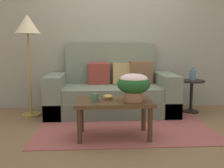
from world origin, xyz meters
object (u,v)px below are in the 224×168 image
Objects in this scene: coffee_table at (114,106)px; coffee_mug at (95,98)px; potted_plant at (134,84)px; table_vase at (193,75)px; side_table at (191,90)px; floor_lamp at (28,31)px; couch at (112,93)px; snack_bowl at (108,97)px.

coffee_table is 7.32× the size of coffee_mug.
coffee_mug is (-0.46, 0.01, -0.16)m from potted_plant.
potted_plant is at bearing -134.51° from table_vase.
potted_plant is at bearing -1.57° from coffee_mug.
floor_lamp is at bearing -179.14° from side_table.
table_vase is (0.01, -0.00, 0.26)m from side_table.
potted_plant is at bearing -134.28° from side_table.
potted_plant is (0.18, -1.26, 0.34)m from couch.
snack_bowl is at bearing 156.58° from potted_plant.
coffee_mug is (-0.28, -1.24, 0.18)m from couch.
table_vase is at bearing 45.49° from potted_plant.
couch is 3.78× the size of side_table.
potted_plant reaches higher than table_vase.
floor_lamp is at bearing -179.15° from table_vase.
couch is at bearing 177.57° from table_vase.
snack_bowl is (-0.12, -1.13, 0.16)m from couch.
coffee_table is at bearing 163.71° from potted_plant.
floor_lamp reaches higher than table_vase.
potted_plant reaches higher than snack_bowl.
couch is 1.31m from potted_plant.
floor_lamp is (-1.32, -0.10, 1.02)m from couch.
couch reaches higher than coffee_table.
snack_bowl is at bearing -143.95° from side_table.
potted_plant is 3.31× the size of snack_bowl.
coffee_table is at bearing -92.49° from couch.
floor_lamp reaches higher than coffee_mug.
coffee_mug is at bearing -144.43° from snack_bowl.
couch is 9.51× the size of table_vase.
table_vase is at bearing 38.68° from coffee_table.
couch reaches higher than table_vase.
snack_bowl is (-0.30, 0.13, -0.18)m from potted_plant.
couch is 2.23× the size of coffee_table.
potted_plant is at bearing -37.56° from floor_lamp.
snack_bowl reaches higher than coffee_table.
coffee_mug is (1.04, -1.14, -0.85)m from floor_lamp.
couch is at bearing 87.51° from coffee_table.
coffee_table is 0.37m from potted_plant.
floor_lamp is at bearing 139.42° from coffee_table.
coffee_mug is 0.20m from snack_bowl.
floor_lamp is 13.34× the size of snack_bowl.
couch is at bearing 4.21° from floor_lamp.
potted_plant is at bearing -81.76° from couch.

